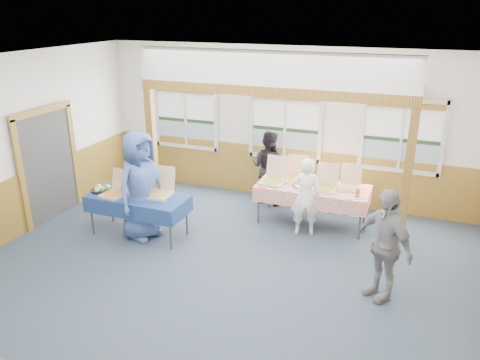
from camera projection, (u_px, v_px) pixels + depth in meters
name	position (u px, v px, depth m)	size (l,w,h in m)	color
floor	(220.00, 277.00, 7.21)	(8.00, 8.00, 0.00)	#26323D
ceiling	(217.00, 65.00, 6.09)	(8.00, 8.00, 0.00)	white
wall_back	(286.00, 125.00, 9.71)	(8.00, 8.00, 0.00)	silver
wall_front	(37.00, 329.00, 3.59)	(8.00, 8.00, 0.00)	silver
wall_left	(4.00, 151.00, 7.99)	(8.00, 8.00, 0.00)	silver
wainscot_back	(284.00, 173.00, 10.05)	(7.98, 0.05, 1.10)	brown
wainscot_left	(16.00, 207.00, 8.35)	(0.05, 6.98, 1.10)	brown
cased_opening	(48.00, 166.00, 8.96)	(0.06, 1.30, 2.10)	#363636
window_left	(186.00, 113.00, 10.41)	(1.56, 0.10, 1.46)	silver
window_mid	(285.00, 122.00, 9.64)	(1.56, 0.10, 1.46)	silver
window_right	(402.00, 132.00, 8.87)	(1.56, 0.10, 1.46)	silver
post_left	(152.00, 147.00, 9.64)	(0.15, 0.15, 2.40)	brown
post_right	(407.00, 176.00, 7.96)	(0.15, 0.15, 2.40)	brown
cross_beam	(269.00, 91.00, 8.35)	(5.15, 0.18, 0.18)	brown
table_left	(138.00, 199.00, 8.32)	(1.91, 1.13, 0.76)	#363636
table_right	(313.00, 189.00, 8.77)	(2.13, 1.04, 0.76)	#363636
pizza_box_a	(115.00, 192.00, 8.31)	(0.43, 0.51, 0.42)	#D1AD8B
pizza_box_b	(159.00, 192.00, 8.30)	(0.46, 0.55, 0.47)	#D1AD8B
pizza_box_c	(273.00, 179.00, 8.89)	(0.46, 0.55, 0.47)	#D1AD8B
pizza_box_d	(297.00, 177.00, 9.01)	(0.47, 0.55, 0.44)	#D1AD8B
pizza_box_e	(326.00, 186.00, 8.57)	(0.40, 0.49, 0.44)	#D1AD8B
pizza_box_f	(349.00, 185.00, 8.63)	(0.39, 0.47, 0.41)	#D1AD8B
veggie_tray	(102.00, 189.00, 8.54)	(0.41, 0.41, 0.09)	black
drink_glass	(358.00, 193.00, 8.22)	(0.07, 0.07, 0.15)	#915818
woman_white	(305.00, 197.00, 8.33)	(0.53, 0.35, 1.45)	white
woman_black	(268.00, 167.00, 9.73)	(0.75, 0.59, 1.55)	black
man_blue	(140.00, 186.00, 8.16)	(0.96, 0.62, 1.96)	#3A5292
person_grey	(384.00, 245.00, 6.47)	(0.97, 0.40, 1.65)	gray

